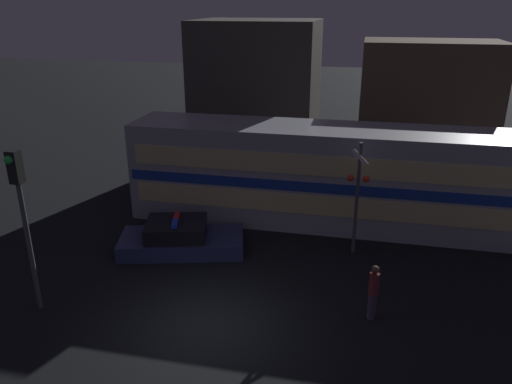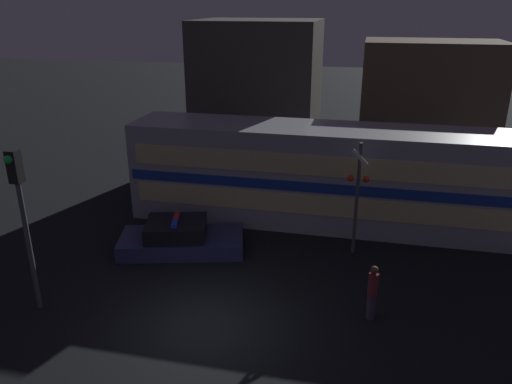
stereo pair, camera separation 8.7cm
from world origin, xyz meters
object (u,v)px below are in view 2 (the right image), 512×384
Objects in this scene: train at (323,176)px; police_car at (180,239)px; crossing_signal_near at (357,192)px; traffic_light_corner at (21,204)px; pedestrian at (372,292)px.

police_car is at bearing -142.04° from train.
train is 2.89m from crossing_signal_near.
traffic_light_corner reaches higher than police_car.
traffic_light_corner reaches higher than train.
police_car is at bearing -169.19° from crossing_signal_near.
crossing_signal_near reaches higher than train.
train is at bearing 118.83° from crossing_signal_near.
police_car is 0.98× the size of traffic_light_corner.
train is 11.02m from traffic_light_corner.
train is 3.19× the size of traffic_light_corner.
crossing_signal_near reaches higher than pedestrian.
pedestrian is at bearing -36.97° from police_car.
traffic_light_corner is at bearing -170.63° from pedestrian.
pedestrian is (6.73, -2.76, 0.41)m from police_car.
train is at bearing 46.97° from traffic_light_corner.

